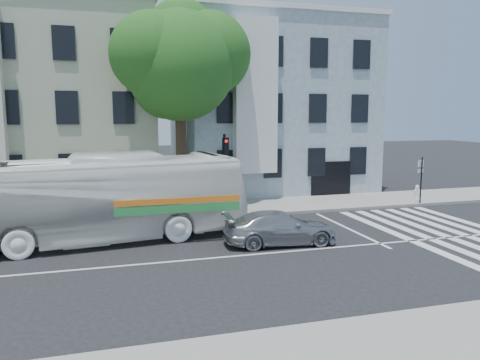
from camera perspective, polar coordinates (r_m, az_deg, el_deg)
name	(u,v)px	position (r m, az deg, el deg)	size (l,w,h in m)	color
ground	(220,258)	(16.94, -2.44, -9.43)	(120.00, 120.00, 0.00)	black
sidewalk_far	(184,211)	(24.52, -6.86, -3.77)	(80.00, 4.00, 0.15)	gray
building_left	(49,107)	(30.87, -22.28, 8.26)	(12.00, 10.00, 11.00)	#A4AD91
building_right	(267,108)	(32.54, 3.33, 8.81)	(12.00, 10.00, 11.00)	gray
street_tree	(180,60)	(24.89, -7.31, 14.35)	(7.30, 5.90, 11.10)	#2D2116
bus	(86,199)	(19.37, -18.22, -2.22)	(12.66, 2.96, 3.53)	white
sedan	(280,228)	(18.53, 4.90, -5.83)	(4.46, 1.81, 1.29)	#ABACB2
hedge	(31,218)	(22.72, -24.09, -4.29)	(8.50, 0.84, 0.70)	#1F581C
traffic_signal	(225,163)	(23.70, -1.85, 2.13)	(0.41, 0.53, 4.08)	black
fire_hydrant	(417,191)	(29.84, 20.77, -1.24)	(0.41, 0.24, 0.73)	silver
far_sign_pole	(421,174)	(27.73, 21.19, 0.68)	(0.45, 0.23, 2.58)	black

